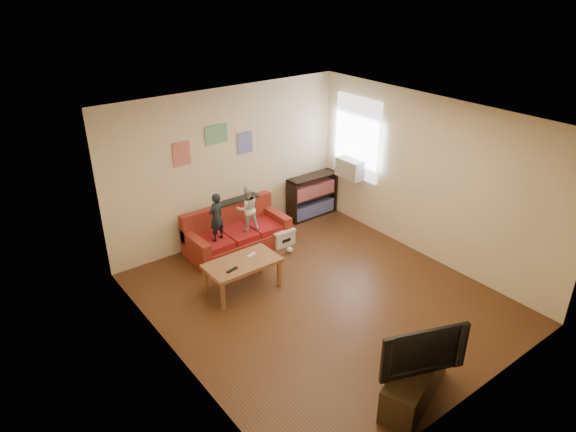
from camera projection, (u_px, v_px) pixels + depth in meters
room_shell at (323, 217)px, 7.03m from camera, size 4.52×5.02×2.72m
sofa at (236, 234)px, 8.89m from camera, size 1.77×0.81×0.78m
child_a at (216, 217)px, 8.30m from camera, size 0.35×0.28×0.83m
child_b at (247, 209)px, 8.63m from camera, size 0.44×0.38×0.80m
coffee_table at (242, 266)px, 7.64m from camera, size 1.10×0.61×0.50m
remote at (232, 270)px, 7.38m from camera, size 0.19×0.09×0.02m
game_controller at (251, 255)px, 7.74m from camera, size 0.16×0.08×0.03m
bookshelf at (312, 198)px, 10.00m from camera, size 1.04×0.31×0.83m
window at (357, 138)px, 9.29m from camera, size 0.04×1.08×1.48m
ac_unit at (351, 168)px, 9.47m from camera, size 0.28×0.55×0.35m
artwork_left at (182, 154)px, 8.17m from camera, size 0.30×0.01×0.40m
artwork_center at (216, 134)px, 8.43m from camera, size 0.42×0.01×0.32m
artwork_right at (245, 143)px, 8.84m from camera, size 0.30×0.01×0.38m
file_box at (281, 236)px, 9.05m from camera, size 0.42×0.32×0.29m
tv_stand at (415, 382)px, 5.79m from camera, size 1.23×0.76×0.44m
television at (420, 346)px, 5.57m from camera, size 0.99×0.48×0.58m
tissue at (290, 250)px, 8.81m from camera, size 0.12×0.12×0.11m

